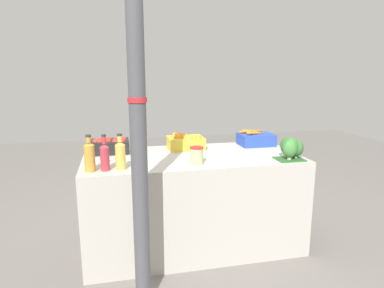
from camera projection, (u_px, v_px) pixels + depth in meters
name	position (u px, v px, depth m)	size (l,w,h in m)	color
ground_plane	(192.00, 243.00, 3.08)	(10.00, 10.00, 0.00)	slate
market_table	(192.00, 200.00, 2.99)	(1.81, 0.87, 0.81)	#B7B2A8
support_pole	(138.00, 110.00, 2.03)	(0.12, 0.12, 2.58)	#4C4C51
apple_crate	(110.00, 145.00, 2.99)	(0.32, 0.24, 0.14)	black
orange_crate	(185.00, 141.00, 3.14)	(0.32, 0.24, 0.15)	gold
carrot_crate	(256.00, 139.00, 3.30)	(0.32, 0.25, 0.15)	#2847B7
broccoli_pile	(291.00, 148.00, 2.77)	(0.23, 0.19, 0.18)	#2D602D
juice_bottle_amber	(90.00, 156.00, 2.43)	(0.08, 0.08, 0.27)	gold
juice_bottle_ruby	(105.00, 156.00, 2.45)	(0.07, 0.07, 0.27)	#B2333D
juice_bottle_golden	(120.00, 155.00, 2.48)	(0.07, 0.07, 0.26)	gold
pickle_jar	(197.00, 155.00, 2.62)	(0.10, 0.10, 0.14)	#B2C684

